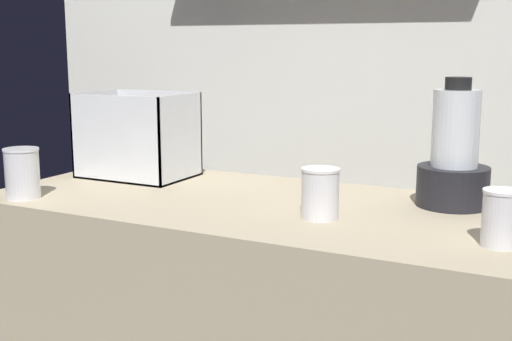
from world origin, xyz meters
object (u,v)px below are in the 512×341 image
juice_cup_beet_left (320,196)px  carrot_display_bin (139,151)px  juice_cup_orange_far_left (22,177)px  juice_cup_pomegranate_middle (501,221)px  blender_pitcher (454,159)px

juice_cup_beet_left → carrot_display_bin: bearing=162.2°
carrot_display_bin → juice_cup_orange_far_left: 0.39m
juice_cup_beet_left → juice_cup_orange_far_left: bearing=-168.3°
juice_cup_pomegranate_middle → juice_cup_beet_left: bearing=174.3°
carrot_display_bin → juice_cup_pomegranate_middle: carrot_display_bin is taller
carrot_display_bin → blender_pitcher: (0.93, 0.05, 0.04)m
blender_pitcher → juice_cup_beet_left: bearing=-133.4°
juice_cup_orange_far_left → juice_cup_beet_left: bearing=11.7°
carrot_display_bin → juice_cup_beet_left: bearing=-17.8°
carrot_display_bin → blender_pitcher: bearing=2.8°
juice_cup_orange_far_left → carrot_display_bin: bearing=76.2°
juice_cup_beet_left → juice_cup_pomegranate_middle: (0.40, -0.04, -0.00)m
blender_pitcher → juice_cup_beet_left: blender_pitcher is taller
juice_cup_pomegranate_middle → juice_cup_orange_far_left: bearing=-174.2°
juice_cup_pomegranate_middle → blender_pitcher: bearing=116.9°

